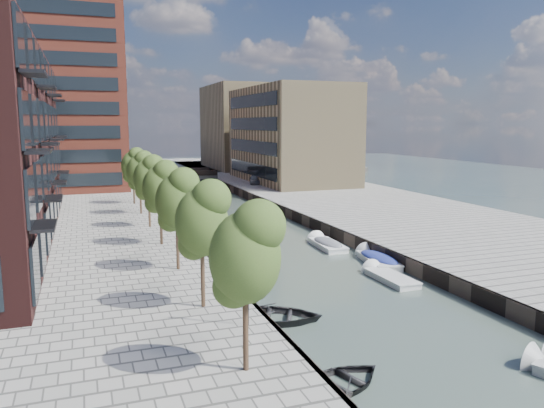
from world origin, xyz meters
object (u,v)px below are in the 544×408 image
bridge (174,176)px  tree_3 (160,185)px  tree_2 (176,198)px  sloop_0 (273,321)px  sloop_2 (198,235)px  motorboat_2 (386,277)px  tree_5 (140,169)px  car (255,179)px  tree_1 (202,217)px  tree_6 (133,164)px  tree_4 (148,176)px  sloop_1 (340,387)px  sloop_3 (192,228)px  motorboat_3 (376,259)px  sloop_4 (186,227)px  tree_0 (245,251)px  motorboat_4 (326,244)px

bridge → tree_3: 47.92m
tree_2 → sloop_0: bearing=-65.6°
sloop_2 → motorboat_2: (8.40, -17.22, 0.09)m
tree_5 → car: bearing=48.8°
tree_1 → sloop_0: (3.39, -0.48, -5.31)m
sloop_0 → tree_6: bearing=30.3°
tree_1 → tree_4: bearing=90.0°
sloop_0 → sloop_1: bearing=-154.8°
tree_3 → sloop_3: tree_3 is taller
tree_4 → motorboat_3: bearing=-43.7°
sloop_4 → motorboat_2: motorboat_2 is taller
tree_6 → motorboat_2: 33.90m
bridge → tree_0: (-8.50, -68.00, 3.92)m
bridge → sloop_3: (-4.25, -36.62, -1.39)m
car → motorboat_2: bearing=-82.5°
sloop_0 → motorboat_3: bearing=-27.8°
tree_2 → motorboat_4: (12.69, 6.17, -5.11)m
tree_6 → tree_3: bearing=-90.0°
sloop_0 → tree_1: bearing=106.7°
tree_2 → sloop_4: (3.74, 17.85, -5.31)m
sloop_4 → motorboat_2: size_ratio=1.11×
tree_4 → motorboat_2: size_ratio=1.32×
tree_1 → sloop_2: size_ratio=1.21×
tree_1 → tree_0: bearing=-90.0°
bridge → tree_1: size_ratio=2.18×
tree_0 → tree_4: bearing=90.0°
tree_0 → motorboat_4: 24.37m
tree_4 → motorboat_4: tree_4 is taller
sloop_0 → sloop_4: bearing=24.1°
tree_1 → sloop_4: tree_1 is taller
tree_0 → tree_1: size_ratio=1.00×
tree_1 → tree_2: bearing=90.0°
tree_0 → sloop_4: (3.74, 31.85, -5.31)m
tree_2 → motorboat_2: 13.89m
tree_2 → sloop_1: (3.43, -14.56, -5.31)m
sloop_1 → sloop_2: 28.71m
tree_5 → sloop_3: (4.25, -3.62, -5.31)m
sloop_3 → motorboat_4: 14.03m
motorboat_4 → motorboat_3: bearing=-76.8°
bridge → motorboat_3: (5.49, -53.38, -1.18)m
tree_2 → motorboat_2: bearing=-13.8°
tree_4 → sloop_3: tree_4 is taller
tree_1 → bridge: bearing=82.1°
tree_6 → motorboat_4: tree_6 is taller
tree_5 → sloop_4: bearing=-40.2°
tree_0 → sloop_4: tree_0 is taller
bridge → motorboat_4: size_ratio=2.64×
bridge → tree_4: bearing=-102.0°
motorboat_4 → sloop_2: bearing=137.1°
tree_2 → motorboat_4: tree_2 is taller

